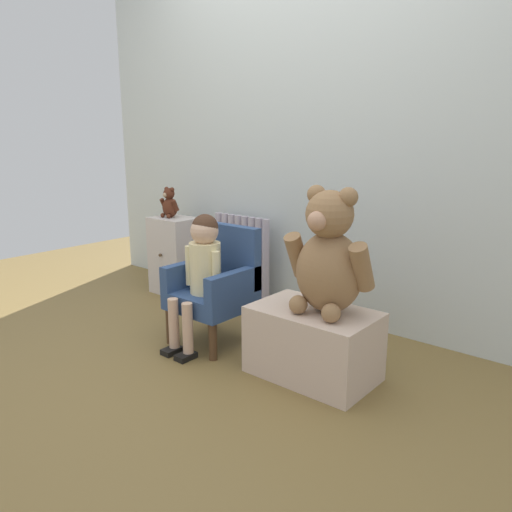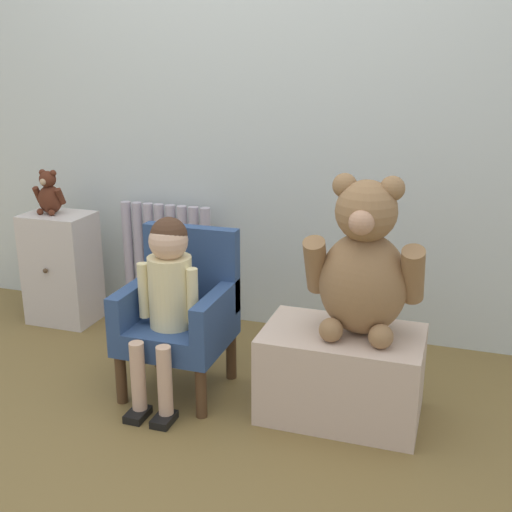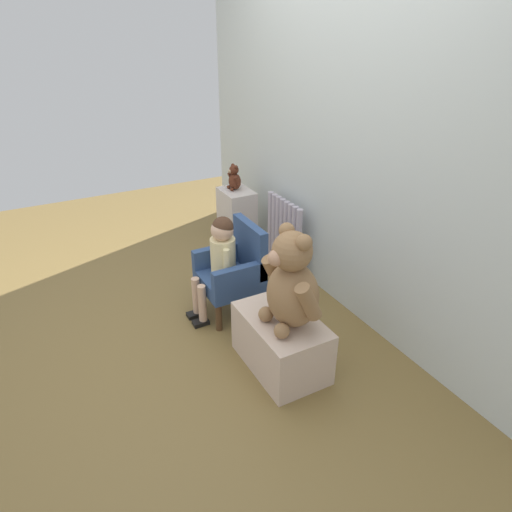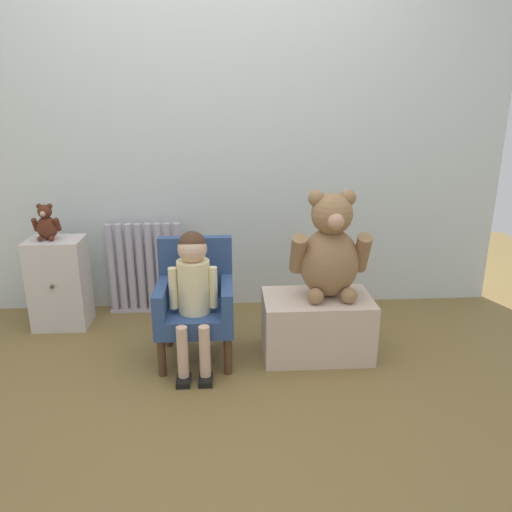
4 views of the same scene
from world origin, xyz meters
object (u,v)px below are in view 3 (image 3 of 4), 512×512
radiator (284,236)px  small_dresser (237,221)px  small_teddy_bear (234,178)px  low_bench (281,342)px  child_armchair (235,269)px  child_figure (220,253)px  large_teddy_bear (292,284)px

radiator → small_dresser: size_ratio=1.08×
small_teddy_bear → low_bench: bearing=-16.3°
low_bench → small_teddy_bear: (-1.56, 0.45, 0.49)m
radiator → child_armchair: (0.36, -0.62, 0.03)m
small_dresser → child_armchair: bearing=-26.9°
radiator → low_bench: 1.21m
child_armchair → small_teddy_bear: size_ratio=2.98×
child_figure → large_teddy_bear: size_ratio=1.26×
large_teddy_bear → child_figure: bearing=-171.5°
child_armchair → child_figure: bearing=-90.0°
low_bench → large_teddy_bear: bearing=18.4°
child_figure → small_teddy_bear: (-0.89, 0.54, 0.18)m
child_armchair → small_teddy_bear: small_teddy_bear is taller
child_armchair → small_teddy_bear: (-0.89, 0.44, 0.33)m
radiator → small_teddy_bear: 0.67m
child_figure → child_armchair: bearing=90.0°
radiator → child_figure: 0.83m
child_figure → large_teddy_bear: 0.74m
child_armchair → low_bench: 0.68m
radiator → small_teddy_bear: small_teddy_bear is taller
low_bench → child_figure: bearing=-172.4°
small_dresser → child_figure: (0.86, -0.54, 0.20)m
child_armchair → low_bench: size_ratio=1.11×
child_armchair → small_teddy_bear: 1.05m
child_figure → small_teddy_bear: bearing=148.7°
child_armchair → low_bench: child_armchair is taller
radiator → low_bench: radiator is taller
child_armchair → large_teddy_bear: bearing=0.0°
child_armchair → child_figure: child_figure is taller
small_dresser → large_teddy_bear: bearing=-15.4°
child_armchair → child_figure: 0.19m
small_dresser → small_teddy_bear: small_teddy_bear is taller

